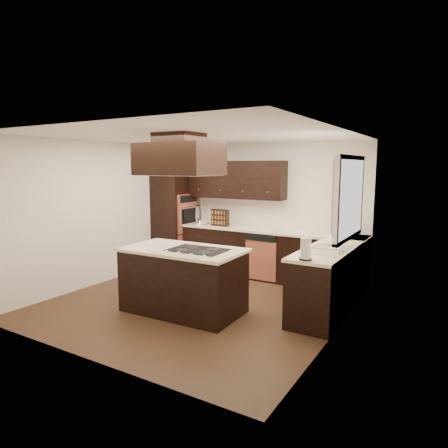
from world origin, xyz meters
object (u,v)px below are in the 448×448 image
at_px(oven_column, 174,215).
at_px(spice_rack, 220,218).
at_px(range_hood, 179,159).
at_px(island, 183,281).

height_order(oven_column, spice_rack, oven_column).
xyz_separation_m(range_hood, spice_rack, (-0.76, 2.26, -1.08)).
distance_m(oven_column, spice_rack, 1.12).
bearing_deg(spice_rack, oven_column, -171.38).
bearing_deg(island, oven_column, 128.69).
bearing_deg(range_hood, spice_rack, 108.49).
bearing_deg(island, range_hood, -64.56).
bearing_deg(oven_column, spice_rack, 0.39).
bearing_deg(spice_rack, island, -63.93).
bearing_deg(oven_column, range_hood, -50.26).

